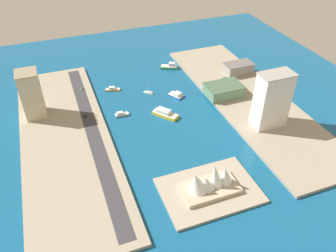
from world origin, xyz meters
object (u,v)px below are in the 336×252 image
Objects in this scene: suv_black at (85,115)px; van_white at (82,89)px; opera_landmark at (208,182)px; sailboat_small_white at (149,93)px; ferry_yellow_fast at (165,113)px; office_block_beige at (31,94)px; terminal_long_green at (224,90)px; carpark_squat_concrete at (238,68)px; hotel_broad_white at (272,100)px; traffic_light_waterfront at (97,117)px; yacht_sleek_gray at (122,114)px; ferry_green_doubledeck at (170,66)px; water_taxi_orange at (113,89)px; catamaran_blue at (176,95)px.

van_white is (-4.88, -47.42, 0.10)m from suv_black.
sailboat_small_white is at bearing -90.82° from opera_landmark.
van_white is at bearing -46.92° from ferry_yellow_fast.
terminal_long_green is at bearing 170.69° from office_block_beige.
opera_landmark is at bearing 53.41° from carpark_squat_concrete.
hotel_broad_white is at bearing 131.89° from sailboat_small_white.
suv_black is 14.97m from traffic_light_waterfront.
ferry_yellow_fast is at bearing 159.31° from yacht_sleek_gray.
hotel_broad_white reaches higher than ferry_green_doubledeck.
hotel_broad_white is 96.72m from opera_landmark.
ferry_yellow_fast is (-34.12, 60.59, 1.08)m from water_taxi_orange.
suv_black is (68.40, -20.52, 1.15)m from ferry_yellow_fast.
sailboat_small_white reaches higher than catamaran_blue.
water_taxi_orange is 65.19m from catamaran_blue.
catamaran_blue is 0.41× the size of office_block_beige.
ferry_yellow_fast is at bearing 51.13° from catamaran_blue.
terminal_long_green is (-101.09, 3.92, 6.56)m from yacht_sleek_gray.
carpark_squat_concrete is (-102.53, -2.64, 7.28)m from sailboat_small_white.
ferry_green_doubledeck reaches higher than water_taxi_orange.
yacht_sleek_gray is 3.12× the size of van_white.
van_white is 0.68× the size of traffic_light_waterfront.
yacht_sleek_gray is at bearing -168.22° from traffic_light_waterfront.
carpark_squat_concrete is 170.64m from suv_black.
traffic_light_waterfront is (59.34, -9.13, 4.61)m from ferry_yellow_fast.
yacht_sleek_gray is at bearing -20.69° from ferry_yellow_fast.
carpark_squat_concrete reaches higher than ferry_yellow_fast.
sailboat_small_white is (-32.05, 18.65, -0.37)m from water_taxi_orange.
opera_landmark is at bearing 127.79° from office_block_beige.
opera_landmark is (-59.48, 164.12, 6.20)m from van_white.
office_block_beige reaches higher than suv_black.
yacht_sleek_gray is 0.80× the size of catamaran_blue.
office_block_beige is (108.25, -38.24, 21.58)m from ferry_yellow_fast.
opera_landmark is (68.45, 106.11, 1.84)m from terminal_long_green.
opera_landmark reaches higher than ferry_green_doubledeck.
ferry_green_doubledeck is at bearing -32.52° from carpark_squat_concrete.
ferry_green_doubledeck is at bearing -141.62° from traffic_light_waterfront.
water_taxi_orange is at bearing -163.23° from office_block_beige.
opera_landmark reaches higher than terminal_long_green.
suv_black is (31.72, -6.67, 2.10)m from yacht_sleek_gray.
van_white reaches higher than water_taxi_orange.
opera_landmark is (80.91, 50.11, -17.23)m from hotel_broad_white.
water_taxi_orange is 0.92× the size of catamaran_blue.
ferry_yellow_fast is 0.49× the size of hotel_broad_white.
water_taxi_orange is 0.40× the size of opera_landmark.
yacht_sleek_gray is at bearing 12.67° from catamaran_blue.
office_block_beige is (208.72, 6.34, 15.74)m from carpark_squat_concrete.
carpark_squat_concrete reaches higher than water_taxi_orange.
ferry_yellow_fast is at bearing 133.08° from van_white.
ferry_yellow_fast reaches higher than suv_black.
office_block_beige is 48.16m from suv_black.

